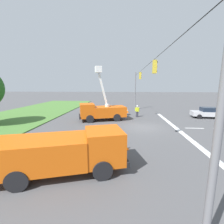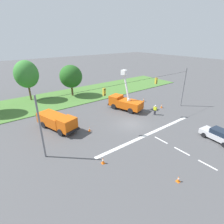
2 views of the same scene
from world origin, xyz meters
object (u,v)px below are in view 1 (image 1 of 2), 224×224
utility_truck_support_near (64,151)px  road_worker (137,110)px  utility_truck_bucket_lift (101,110)px  traffic_cone_mid_right (126,145)px  sedan_silver (208,113)px  traffic_cone_mid_left (102,110)px  traffic_cone_foreground_left (128,111)px

utility_truck_support_near → road_worker: utility_truck_support_near is taller
utility_truck_bucket_lift → traffic_cone_mid_right: utility_truck_bucket_lift is taller
road_worker → traffic_cone_mid_right: (-11.77, 1.85, -0.68)m
utility_truck_bucket_lift → sedan_silver: bearing=-80.3°
traffic_cone_mid_left → traffic_cone_mid_right: size_ratio=1.13×
traffic_cone_mid_left → utility_truck_bucket_lift: bearing=-172.4°
sedan_silver → road_worker: 10.21m
sedan_silver → traffic_cone_mid_right: bearing=134.7°
road_worker → traffic_cone_foreground_left: size_ratio=2.33×
utility_truck_support_near → traffic_cone_foreground_left: bearing=-11.7°
utility_truck_bucket_lift → traffic_cone_mid_left: (5.90, 0.79, -1.02)m
utility_truck_bucket_lift → traffic_cone_foreground_left: size_ratio=9.35×
utility_truck_bucket_lift → sedan_silver: 15.47m
utility_truck_support_near → traffic_cone_mid_right: (3.29, -3.35, -0.94)m
traffic_cone_mid_left → traffic_cone_mid_right: traffic_cone_mid_left is taller
utility_truck_bucket_lift → traffic_cone_foreground_left: (5.97, -3.70, -1.01)m
utility_truck_bucket_lift → utility_truck_support_near: utility_truck_bucket_lift is taller
sedan_silver → traffic_cone_mid_left: (3.29, 16.02, -0.42)m
traffic_cone_foreground_left → traffic_cone_mid_right: bearing=178.1°
utility_truck_bucket_lift → traffic_cone_mid_right: 9.92m
sedan_silver → traffic_cone_mid_left: bearing=78.4°
sedan_silver → road_worker: (-0.18, 10.20, 0.21)m
utility_truck_support_near → traffic_cone_mid_right: utility_truck_support_near is taller
traffic_cone_mid_right → utility_truck_bucket_lift: bearing=18.8°
utility_truck_support_near → traffic_cone_foreground_left: size_ratio=9.26×
road_worker → traffic_cone_mid_right: road_worker is taller
sedan_silver → traffic_cone_foreground_left: bearing=73.7°
sedan_silver → traffic_cone_mid_left: 16.36m
utility_truck_bucket_lift → utility_truck_support_near: 12.62m
utility_truck_bucket_lift → road_worker: utility_truck_bucket_lift is taller
sedan_silver → road_worker: bearing=91.0°
utility_truck_support_near → traffic_cone_mid_left: 18.55m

